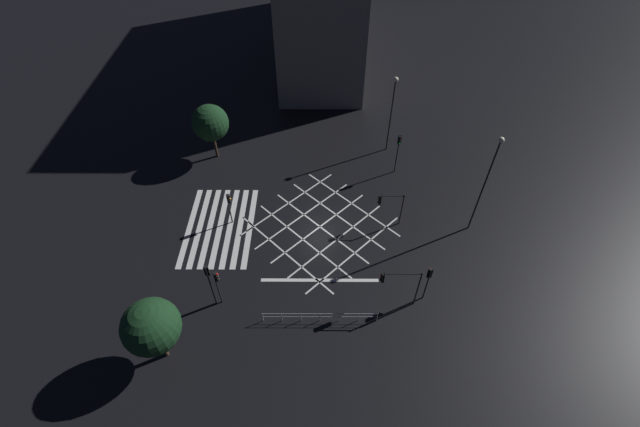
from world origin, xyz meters
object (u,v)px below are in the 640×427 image
object	(u,v)px
street_tree_near	(151,327)
traffic_light_ne_main	(428,277)
traffic_light_nw_main	(398,147)
traffic_light_se_main	(209,278)
traffic_light_median_south	(229,203)
street_tree_far	(210,123)
street_lamp_east	(488,174)
street_lamp_west	(393,102)
traffic_light_se_cross	(217,282)
traffic_light_ne_cross	(399,281)
traffic_light_median_north	(389,203)

from	to	relation	value
street_tree_near	traffic_light_ne_main	bearing A→B (deg)	104.40
traffic_light_nw_main	street_tree_near	distance (m)	26.79
traffic_light_se_main	street_tree_near	bearing A→B (deg)	147.00
traffic_light_median_south	street_tree_far	bearing A→B (deg)	107.84
street_lamp_east	street_lamp_west	distance (m)	12.89
street_lamp_west	traffic_light_nw_main	bearing A→B (deg)	6.86
traffic_light_ne_main	street_lamp_west	xyz separation A→B (m)	(-18.51, -0.94, 3.22)
traffic_light_nw_main	street_lamp_east	size ratio (longest dim) A/B	0.46
traffic_light_se_cross	traffic_light_ne_main	size ratio (longest dim) A/B	1.06
street_tree_far	traffic_light_ne_cross	bearing A→B (deg)	42.91
traffic_light_median_north	street_tree_near	bearing A→B (deg)	36.94
traffic_light_se_main	street_lamp_east	bearing A→B (deg)	-69.93
traffic_light_se_main	street_lamp_west	bearing A→B (deg)	-38.30
traffic_light_median_north	street_lamp_west	distance (m)	11.31
traffic_light_median_south	street_lamp_east	size ratio (longest dim) A/B	0.35
traffic_light_ne_main	street_tree_near	distance (m)	19.41
traffic_light_se_cross	street_lamp_west	world-z (taller)	street_lamp_west
traffic_light_median_south	street_tree_near	world-z (taller)	street_tree_near
traffic_light_ne_main	street_tree_far	distance (m)	25.66
street_tree_far	traffic_light_nw_main	bearing A→B (deg)	82.32
traffic_light_nw_main	street_tree_far	size ratio (longest dim) A/B	0.75
traffic_light_nw_main	street_lamp_east	xyz separation A→B (m)	(7.55, 5.74, 3.17)
traffic_light_se_main	traffic_light_nw_main	xyz separation A→B (m)	(-15.31, 15.50, -0.02)
traffic_light_se_main	traffic_light_ne_cross	bearing A→B (deg)	-90.27
traffic_light_median_north	street_tree_far	distance (m)	19.42
traffic_light_ne_cross	traffic_light_se_main	world-z (taller)	traffic_light_se_main
traffic_light_ne_cross	traffic_light_ne_main	world-z (taller)	traffic_light_ne_cross
traffic_light_median_south	traffic_light_se_main	distance (m)	8.40
traffic_light_median_south	traffic_light_ne_main	xyz separation A→B (m)	(7.81, 15.90, 0.12)
street_tree_near	traffic_light_ne_cross	bearing A→B (deg)	104.35
street_lamp_east	traffic_light_se_main	bearing A→B (deg)	-69.93
street_lamp_east	street_lamp_west	bearing A→B (deg)	-151.27
traffic_light_median_south	traffic_light_ne_cross	xyz separation A→B (m)	(8.42, 13.57, 0.52)
traffic_light_se_main	street_tree_near	distance (m)	5.13
traffic_light_median_north	traffic_light_se_cross	distance (m)	15.73
traffic_light_median_north	traffic_light_ne_cross	distance (m)	8.34
street_tree_near	street_tree_far	size ratio (longest dim) A/B	0.97
traffic_light_median_south	traffic_light_ne_cross	distance (m)	15.98
street_tree_far	traffic_light_median_south	bearing A→B (deg)	17.84
street_tree_far	traffic_light_ne_main	bearing A→B (deg)	47.67
traffic_light_median_north	traffic_light_nw_main	xyz separation A→B (m)	(-7.04, 1.60, 0.59)
street_lamp_east	traffic_light_ne_cross	bearing A→B (deg)	-44.10
traffic_light_nw_main	street_tree_near	world-z (taller)	street_tree_near
traffic_light_median_north	street_tree_far	size ratio (longest dim) A/B	0.60
street_lamp_east	street_tree_far	size ratio (longest dim) A/B	1.65
traffic_light_ne_main	street_tree_far	world-z (taller)	street_tree_far
traffic_light_ne_cross	traffic_light_nw_main	distance (m)	15.49
traffic_light_median_north	traffic_light_median_south	bearing A→B (deg)	-0.39
traffic_light_se_cross	street_tree_near	xyz separation A→B (m)	(4.28, -3.28, 1.18)
traffic_light_se_cross	street_lamp_west	distance (m)	24.15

